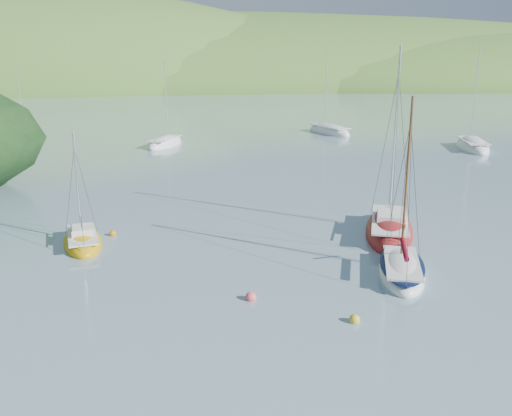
{
  "coord_description": "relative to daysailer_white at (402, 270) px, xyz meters",
  "views": [
    {
      "loc": [
        -6.05,
        -21.81,
        10.57
      ],
      "look_at": [
        -1.86,
        8.0,
        2.15
      ],
      "focal_mm": 40.0,
      "sensor_mm": 36.0,
      "label": 1
    }
  ],
  "objects": [
    {
      "name": "shoreline_hills",
      "position": [
        -14.22,
        169.62,
        -0.21
      ],
      "size": [
        690.0,
        135.0,
        56.0
      ],
      "color": "#326526",
      "rests_on": "ground"
    },
    {
      "name": "distant_sloop_b",
      "position": [
        9.1,
        47.22,
        -0.02
      ],
      "size": [
        5.36,
        8.48,
        11.42
      ],
      "rotation": [
        0.0,
        0.0,
        0.35
      ],
      "color": "white",
      "rests_on": "ground"
    },
    {
      "name": "ground",
      "position": [
        -4.56,
        -2.8,
        -0.21
      ],
      "size": [
        700.0,
        700.0,
        0.0
      ],
      "primitive_type": "plane",
      "color": "slate",
      "rests_on": "ground"
    },
    {
      "name": "distant_sloop_a",
      "position": [
        -11.93,
        40.19,
        -0.03
      ],
      "size": [
        5.25,
        7.62,
        10.29
      ],
      "rotation": [
        0.0,
        0.0,
        -0.42
      ],
      "color": "white",
      "rests_on": "ground"
    },
    {
      "name": "mooring_buoys",
      "position": [
        -8.22,
        -0.18,
        -0.09
      ],
      "size": [
        11.14,
        13.06,
        0.49
      ],
      "color": "gold",
      "rests_on": "ground"
    },
    {
      "name": "sailboat_yellow",
      "position": [
        -16.03,
        6.66,
        -0.04
      ],
      "size": [
        3.02,
        5.48,
        6.88
      ],
      "rotation": [
        0.0,
        0.0,
        0.19
      ],
      "color": "#C29209",
      "rests_on": "ground"
    },
    {
      "name": "distant_sloop_d",
      "position": [
        21.46,
        33.28,
        -0.01
      ],
      "size": [
        4.95,
        8.8,
        11.89
      ],
      "rotation": [
        0.0,
        0.0,
        -0.26
      ],
      "color": "white",
      "rests_on": "ground"
    },
    {
      "name": "daysailer_white",
      "position": [
        0.0,
        0.0,
        0.0
      ],
      "size": [
        3.91,
        6.31,
        9.11
      ],
      "rotation": [
        0.0,
        0.0,
        -0.32
      ],
      "color": "white",
      "rests_on": "ground"
    },
    {
      "name": "sloop_red",
      "position": [
        1.65,
        6.04,
        0.01
      ],
      "size": [
        5.28,
        8.39,
        11.74
      ],
      "rotation": [
        0.0,
        0.0,
        -0.35
      ],
      "color": "maroon",
      "rests_on": "ground"
    },
    {
      "name": "distant_sloop_c",
      "position": [
        -32.29,
        59.36,
        -0.06
      ],
      "size": [
        3.63,
        6.17,
        8.31
      ],
      "rotation": [
        0.0,
        0.0,
        -0.29
      ],
      "color": "white",
      "rests_on": "ground"
    }
  ]
}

